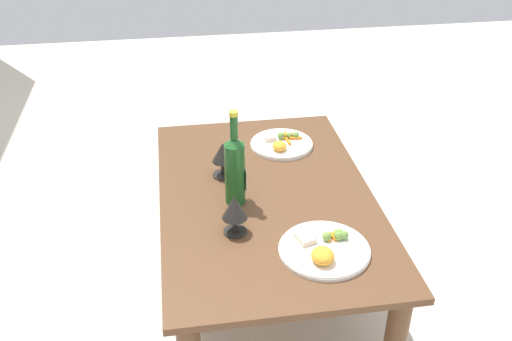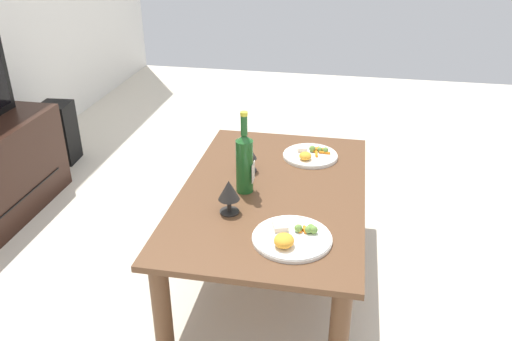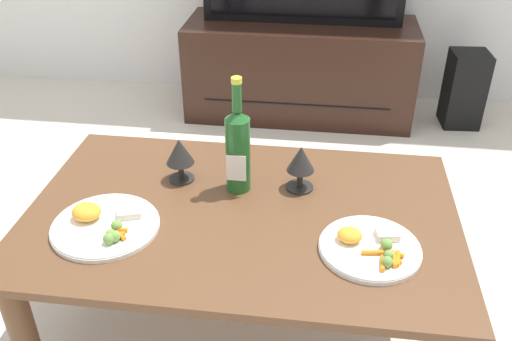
{
  "view_description": "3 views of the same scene",
  "coord_description": "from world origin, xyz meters",
  "px_view_note": "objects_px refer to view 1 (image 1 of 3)",
  "views": [
    {
      "loc": [
        -1.72,
        0.31,
        1.6
      ],
      "look_at": [
        -0.0,
        0.04,
        0.55
      ],
      "focal_mm": 40.62,
      "sensor_mm": 36.0,
      "label": 1
    },
    {
      "loc": [
        -1.9,
        -0.29,
        1.52
      ],
      "look_at": [
        -0.04,
        0.06,
        0.55
      ],
      "focal_mm": 36.67,
      "sensor_mm": 36.0,
      "label": 2
    },
    {
      "loc": [
        0.21,
        -1.24,
        1.36
      ],
      "look_at": [
        0.03,
        0.08,
        0.53
      ],
      "focal_mm": 38.84,
      "sensor_mm": 36.0,
      "label": 3
    }
  ],
  "objects_px": {
    "wine_bottle": "(235,168)",
    "dinner_plate_right": "(282,143)",
    "dining_table": "(266,210)",
    "goblet_right": "(223,154)",
    "goblet_left": "(235,209)",
    "dinner_plate_left": "(324,249)"
  },
  "relations": [
    {
      "from": "wine_bottle",
      "to": "dinner_plate_right",
      "type": "relative_size",
      "value": 1.36
    },
    {
      "from": "dining_table",
      "to": "dinner_plate_right",
      "type": "height_order",
      "value": "dinner_plate_right"
    },
    {
      "from": "dining_table",
      "to": "dinner_plate_right",
      "type": "xyz_separation_m",
      "value": [
        0.35,
        -0.12,
        0.08
      ]
    },
    {
      "from": "goblet_right",
      "to": "dinner_plate_right",
      "type": "distance_m",
      "value": 0.34
    },
    {
      "from": "goblet_left",
      "to": "dinner_plate_right",
      "type": "xyz_separation_m",
      "value": [
        0.56,
        -0.26,
        -0.08
      ]
    },
    {
      "from": "goblet_left",
      "to": "goblet_right",
      "type": "distance_m",
      "value": 0.36
    },
    {
      "from": "dinner_plate_left",
      "to": "dinner_plate_right",
      "type": "relative_size",
      "value": 1.11
    },
    {
      "from": "goblet_left",
      "to": "dinner_plate_right",
      "type": "height_order",
      "value": "goblet_left"
    },
    {
      "from": "dining_table",
      "to": "goblet_left",
      "type": "bearing_deg",
      "value": 146.0
    },
    {
      "from": "goblet_left",
      "to": "dining_table",
      "type": "bearing_deg",
      "value": -34.0
    },
    {
      "from": "wine_bottle",
      "to": "dinner_plate_left",
      "type": "height_order",
      "value": "wine_bottle"
    },
    {
      "from": "wine_bottle",
      "to": "goblet_right",
      "type": "relative_size",
      "value": 2.51
    },
    {
      "from": "wine_bottle",
      "to": "goblet_left",
      "type": "bearing_deg",
      "value": 172.36
    },
    {
      "from": "goblet_left",
      "to": "dinner_plate_left",
      "type": "distance_m",
      "value": 0.31
    },
    {
      "from": "dining_table",
      "to": "goblet_right",
      "type": "xyz_separation_m",
      "value": [
        0.15,
        0.14,
        0.16
      ]
    },
    {
      "from": "goblet_left",
      "to": "dinner_plate_right",
      "type": "distance_m",
      "value": 0.62
    },
    {
      "from": "goblet_right",
      "to": "dinner_plate_right",
      "type": "relative_size",
      "value": 0.54
    },
    {
      "from": "goblet_left",
      "to": "dinner_plate_right",
      "type": "bearing_deg",
      "value": -25.4
    },
    {
      "from": "dining_table",
      "to": "dinner_plate_left",
      "type": "relative_size",
      "value": 4.17
    },
    {
      "from": "goblet_right",
      "to": "dinner_plate_left",
      "type": "bearing_deg",
      "value": -152.54
    },
    {
      "from": "goblet_right",
      "to": "dinner_plate_right",
      "type": "xyz_separation_m",
      "value": [
        0.2,
        -0.26,
        -0.08
      ]
    },
    {
      "from": "goblet_left",
      "to": "dinner_plate_left",
      "type": "relative_size",
      "value": 0.48
    }
  ]
}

